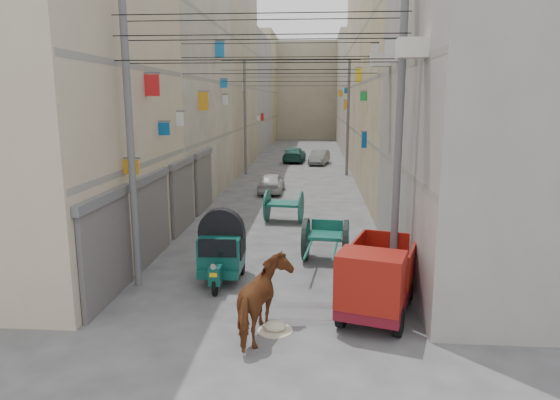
# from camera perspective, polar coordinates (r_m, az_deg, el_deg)

# --- Properties ---
(building_row_left) EXTENTS (8.00, 62.00, 14.00)m
(building_row_left) POSITION_cam_1_polar(r_m,az_deg,el_deg) (42.48, -8.87, 12.86)
(building_row_left) COLOR #BAAE8D
(building_row_left) RESTS_ON ground
(building_row_right) EXTENTS (8.00, 62.00, 14.00)m
(building_row_right) POSITION_cam_1_polar(r_m,az_deg,el_deg) (41.93, 13.51, 12.71)
(building_row_right) COLOR gray
(building_row_right) RESTS_ON ground
(end_cap_building) EXTENTS (22.00, 10.00, 13.00)m
(end_cap_building) POSITION_cam_1_polar(r_m,az_deg,el_deg) (73.30, 3.15, 12.30)
(end_cap_building) COLOR tan
(end_cap_building) RESTS_ON ground
(shutters_left) EXTENTS (0.18, 14.40, 2.88)m
(shutters_left) POSITION_cam_1_polar(r_m,az_deg,el_deg) (18.82, -12.50, -0.33)
(shutters_left) COLOR #4C4C51
(shutters_left) RESTS_ON ground
(signboards) EXTENTS (8.22, 40.52, 5.67)m
(signboards) POSITION_cam_1_polar(r_m,az_deg,el_deg) (29.02, 1.31, 7.80)
(signboards) COLOR #0D5495
(signboards) RESTS_ON ground
(ac_units) EXTENTS (0.70, 6.55, 3.35)m
(ac_units) POSITION_cam_1_polar(r_m,az_deg,el_deg) (15.26, 13.15, 19.43)
(ac_units) COLOR beige
(ac_units) RESTS_ON ground
(utility_poles) EXTENTS (7.40, 22.20, 8.00)m
(utility_poles) POSITION_cam_1_polar(r_m,az_deg,el_deg) (24.35, 0.77, 8.47)
(utility_poles) COLOR #5B5B5E
(utility_poles) RESTS_ON ground
(overhead_cables) EXTENTS (7.40, 22.52, 1.12)m
(overhead_cables) POSITION_cam_1_polar(r_m,az_deg,el_deg) (21.78, 0.36, 15.42)
(overhead_cables) COLOR black
(overhead_cables) RESTS_ON ground
(auto_rickshaw) EXTENTS (1.35, 2.34, 1.64)m
(auto_rickshaw) POSITION_cam_1_polar(r_m,az_deg,el_deg) (14.70, -6.65, -5.53)
(auto_rickshaw) COLOR black
(auto_rickshaw) RESTS_ON ground
(tonga_cart) EXTENTS (1.60, 3.22, 1.41)m
(tonga_cart) POSITION_cam_1_polar(r_m,az_deg,el_deg) (16.44, 5.23, -4.52)
(tonga_cart) COLOR black
(tonga_cart) RESTS_ON ground
(mini_truck) EXTENTS (2.40, 3.63, 1.88)m
(mini_truck) POSITION_cam_1_polar(r_m,az_deg,el_deg) (12.31, 10.96, -9.35)
(mini_truck) COLOR black
(mini_truck) RESTS_ON ground
(second_cart) EXTENTS (1.72, 1.56, 1.39)m
(second_cart) POSITION_cam_1_polar(r_m,az_deg,el_deg) (21.59, 0.46, -0.62)
(second_cart) COLOR #125246
(second_cart) RESTS_ON ground
(feed_sack) EXTENTS (0.51, 0.41, 0.25)m
(feed_sack) POSITION_cam_1_polar(r_m,az_deg,el_deg) (11.80, -0.56, -14.16)
(feed_sack) COLOR beige
(feed_sack) RESTS_ON ground
(horse) EXTENTS (1.26, 2.21, 1.76)m
(horse) POSITION_cam_1_polar(r_m,az_deg,el_deg) (11.20, -1.83, -11.40)
(horse) COLOR #5F2716
(horse) RESTS_ON ground
(distant_car_white) EXTENTS (1.44, 3.44, 1.16)m
(distant_car_white) POSITION_cam_1_polar(r_m,az_deg,el_deg) (28.60, -1.00, 2.00)
(distant_car_white) COLOR #B5B5B5
(distant_car_white) RESTS_ON ground
(distant_car_grey) EXTENTS (1.87, 3.75, 1.18)m
(distant_car_grey) POSITION_cam_1_polar(r_m,az_deg,el_deg) (41.58, 4.51, 4.90)
(distant_car_grey) COLOR #565B58
(distant_car_grey) RESTS_ON ground
(distant_car_green) EXTENTS (1.99, 4.36, 1.24)m
(distant_car_green) POSITION_cam_1_polar(r_m,az_deg,el_deg) (43.19, 1.66, 5.20)
(distant_car_green) COLOR #1C5446
(distant_car_green) RESTS_ON ground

